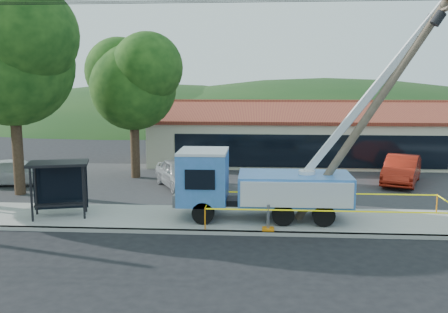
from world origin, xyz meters
name	(u,v)px	position (x,y,z in m)	size (l,w,h in m)	color
ground	(240,253)	(0.00, 0.00, 0.00)	(120.00, 120.00, 0.00)	black
curb	(242,233)	(0.00, 2.10, 0.07)	(60.00, 0.25, 0.15)	gray
sidewalk	(243,220)	(0.00, 4.00, 0.07)	(60.00, 4.00, 0.15)	gray
parking_lot	(248,183)	(0.00, 12.00, 0.05)	(60.00, 12.00, 0.10)	#28282B
strip_mall	(304,138)	(4.00, 19.98, 1.88)	(22.50, 8.53, 4.67)	beige
tree_west_near	(11,52)	(-12.00, 8.00, 7.52)	(7.56, 6.72, 10.80)	#332316
tree_lot	(133,78)	(-7.00, 13.00, 6.21)	(6.30, 5.60, 8.94)	#332316
hill_west	(152,122)	(-15.00, 55.00, 0.00)	(78.40, 56.00, 28.00)	#133514
hill_center	(324,123)	(10.00, 55.00, 0.00)	(89.60, 64.00, 32.00)	#133514
utility_truck	(259,181)	(0.68, 4.09, 1.78)	(11.47, 4.00, 9.63)	black
leaning_pole	(379,100)	(5.58, 3.98, 5.31)	(6.19, 1.93, 9.56)	brown
bus_shelter	(59,176)	(-8.13, 3.89, 1.93)	(2.86, 2.19, 2.44)	black
caution_tape	(328,205)	(3.59, 3.82, 0.83)	(10.22, 3.15, 0.91)	orange
car_silver	(180,189)	(-3.81, 10.34, 0.00)	(1.87, 4.65, 1.58)	#A6A9AD
car_red	(401,185)	(8.99, 12.22, 0.00)	(1.75, 5.02, 1.65)	#9D1E0F
car_white	(20,186)	(-13.25, 10.47, 0.00)	(1.98, 4.88, 1.42)	silver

